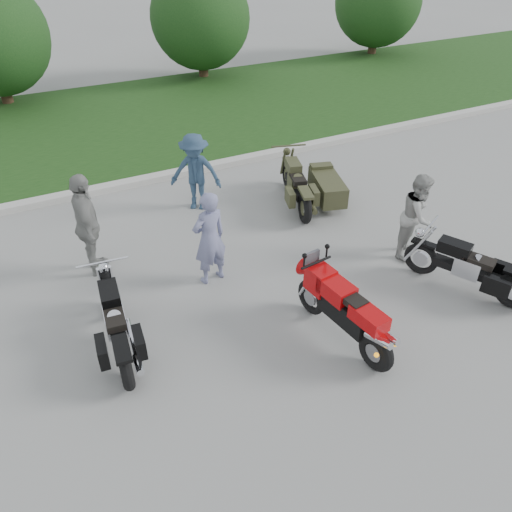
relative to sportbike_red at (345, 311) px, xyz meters
name	(u,v)px	position (x,y,z in m)	size (l,w,h in m)	color
ground	(285,329)	(-0.68, 0.58, -0.58)	(80.00, 80.00, 0.00)	gray
curb	(166,176)	(-0.68, 6.58, -0.51)	(60.00, 0.30, 0.15)	#B8B5AD
grass_strip	(123,122)	(-0.68, 10.73, -0.51)	(60.00, 8.00, 0.14)	#27501B
tree_mid_right	(200,18)	(3.32, 14.08, 1.61)	(3.60, 3.60, 4.00)	#3F2B1C
tree_far_right	(378,2)	(11.32, 14.08, 1.61)	(3.60, 3.60, 4.00)	#3F2B1C
sportbike_red	(345,311)	(0.00, 0.00, 0.00)	(0.52, 2.09, 0.99)	black
cruiser_left	(117,327)	(-3.12, 1.33, -0.13)	(0.46, 2.28, 0.88)	black
cruiser_right	(473,270)	(2.66, 0.00, -0.14)	(1.15, 2.07, 0.87)	black
cruiser_sidecar	(315,187)	(1.90, 3.85, -0.17)	(1.51, 2.26, 0.89)	black
person_stripe	(209,238)	(-1.22, 2.32, 0.29)	(0.64, 0.42, 1.75)	slate
person_grey	(418,216)	(2.55, 1.36, 0.24)	(0.80, 0.63, 1.66)	#9A9B95
person_denim	(195,172)	(-0.50, 4.88, 0.27)	(1.10, 0.64, 1.71)	navy
person_back	(88,226)	(-3.02, 3.50, 0.39)	(1.14, 0.47, 1.94)	gray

